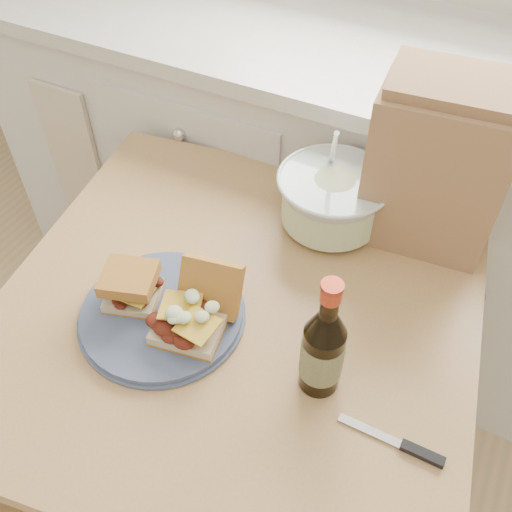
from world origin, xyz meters
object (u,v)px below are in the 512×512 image
at_px(plate, 162,314).
at_px(coleslaw_bowl, 332,201).
at_px(paper_bag, 435,170).
at_px(beer_bottle, 323,349).
at_px(dining_table, 238,337).

bearing_deg(plate, coleslaw_bowl, 64.57).
relative_size(coleslaw_bowl, paper_bag, 0.72).
relative_size(plate, beer_bottle, 1.18).
relative_size(dining_table, plate, 3.41).
bearing_deg(beer_bottle, coleslaw_bowl, 133.17).
distance_m(plate, coleslaw_bowl, 0.42).
xyz_separation_m(coleslaw_bowl, paper_bag, (0.18, 0.06, 0.10)).
bearing_deg(coleslaw_bowl, paper_bag, 18.22).
distance_m(dining_table, paper_bag, 0.51).
height_order(plate, paper_bag, paper_bag).
xyz_separation_m(beer_bottle, paper_bag, (0.05, 0.43, 0.07)).
relative_size(dining_table, paper_bag, 3.09).
xyz_separation_m(coleslaw_bowl, beer_bottle, (0.13, -0.37, 0.03)).
bearing_deg(dining_table, plate, -148.56).
xyz_separation_m(plate, coleslaw_bowl, (0.18, 0.38, 0.05)).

